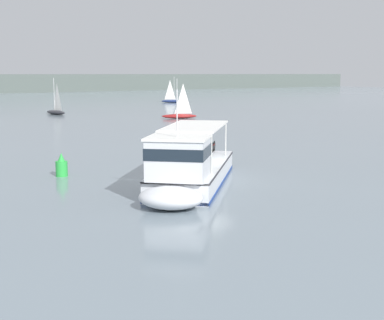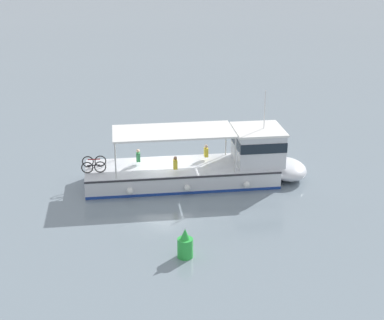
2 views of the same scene
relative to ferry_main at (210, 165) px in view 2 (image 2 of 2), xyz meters
The scene contains 3 objects.
ground_plane 2.90m from the ferry_main, 27.86° to the left, with size 400.00×400.00×0.00m, color gray.
ferry_main is the anchor object (origin of this frame).
channel_buoy 8.46m from the ferry_main, 116.72° to the left, with size 0.70×0.70×1.40m.
Camera 2 is at (-19.48, 24.30, 13.38)m, focal length 54.26 mm.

